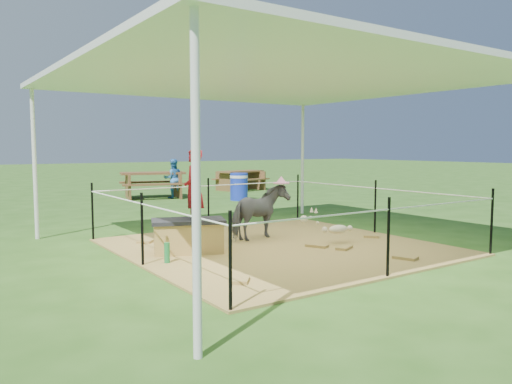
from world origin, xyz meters
TOP-DOWN VIEW (x-y plane):
  - ground at (0.00, 0.00)m, footprint 90.00×90.00m
  - hay_patch at (0.00, 0.00)m, footprint 4.60×4.60m
  - canopy_tent at (0.00, 0.00)m, footprint 6.30×6.30m
  - rope_fence at (0.00, -0.00)m, footprint 4.54×4.54m
  - straw_bale at (-1.38, 0.37)m, footprint 1.12×0.83m
  - dark_cloth at (-1.38, 0.37)m, footprint 1.20×0.91m
  - woman at (-1.28, 0.37)m, footprint 0.43×0.51m
  - green_bottle at (-1.93, -0.08)m, footprint 0.10×0.10m
  - pony at (0.11, 0.65)m, footprint 1.19×0.74m
  - pink_hat at (0.11, 0.65)m, footprint 0.29×0.29m
  - foal at (0.96, -0.37)m, footprint 0.98×0.59m
  - trash_barrel at (3.35, 6.41)m, footprint 0.55×0.55m
  - picnic_table_near at (1.46, 8.50)m, footprint 2.27×1.89m
  - picnic_table_far at (5.29, 9.33)m, footprint 1.98×1.61m
  - distant_person at (1.98, 8.12)m, footprint 0.69×0.60m

SIDE VIEW (x-z plane):
  - ground at x=0.00m, z-range 0.00..0.00m
  - hay_patch at x=0.00m, z-range 0.00..0.03m
  - green_bottle at x=-1.93m, z-range 0.03..0.31m
  - straw_bale at x=-1.38m, z-range 0.03..0.48m
  - foal at x=0.96m, z-range 0.03..0.55m
  - picnic_table_far at x=5.29m, z-range 0.00..0.73m
  - picnic_table_near at x=1.46m, z-range 0.00..0.82m
  - trash_barrel at x=3.35m, z-range 0.00..0.82m
  - pony at x=0.11m, z-range 0.03..0.96m
  - dark_cloth at x=-1.38m, z-range 0.48..0.53m
  - distant_person at x=1.98m, z-range 0.00..1.24m
  - rope_fence at x=0.00m, z-range 0.14..1.14m
  - pink_hat at x=0.11m, z-range 0.96..1.10m
  - woman at x=-1.28m, z-range 0.48..1.68m
  - canopy_tent at x=0.00m, z-range 1.24..4.14m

